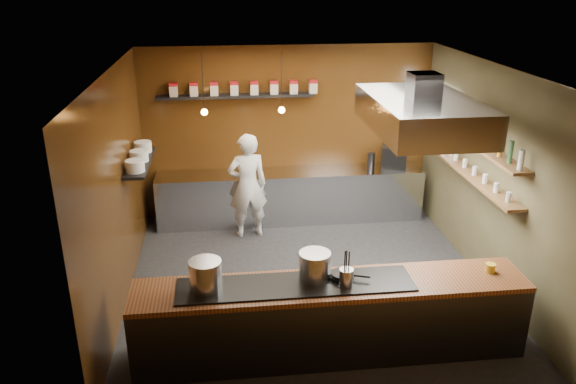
{
  "coord_description": "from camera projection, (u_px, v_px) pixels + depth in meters",
  "views": [
    {
      "loc": [
        -1.11,
        -6.89,
        4.13
      ],
      "look_at": [
        -0.25,
        0.4,
        1.23
      ],
      "focal_mm": 35.0,
      "sensor_mm": 36.0,
      "label": 1
    }
  ],
  "objects": [
    {
      "name": "back_wall",
      "position": [
        288.0,
        133.0,
        9.76
      ],
      "size": [
        5.0,
        0.0,
        5.0
      ],
      "primitive_type": "plane",
      "rotation": [
        1.57,
        0.0,
        0.0
      ],
      "color": "#3C200B",
      "rests_on": "ground"
    },
    {
      "name": "bottles",
      "position": [
        474.0,
        131.0,
        7.78
      ],
      "size": [
        0.06,
        2.66,
        0.24
      ],
      "color": "silver",
      "rests_on": "bottle_shelf_upper"
    },
    {
      "name": "plate_stacks",
      "position": [
        139.0,
        156.0,
        8.07
      ],
      "size": [
        0.26,
        1.16,
        0.16
      ],
      "color": "white",
      "rests_on": "plate_shelf"
    },
    {
      "name": "extractor_hood",
      "position": [
        422.0,
        114.0,
        6.85
      ],
      "size": [
        1.2,
        2.0,
        0.72
      ],
      "color": "#38383D",
      "rests_on": "ceiling"
    },
    {
      "name": "butter_jar",
      "position": [
        490.0,
        268.0,
        6.41
      ],
      "size": [
        0.12,
        0.12,
        0.1
      ],
      "primitive_type": "cylinder",
      "rotation": [
        0.0,
        0.0,
        -0.01
      ],
      "color": "yellow",
      "rests_on": "pass_counter"
    },
    {
      "name": "right_wall",
      "position": [
        490.0,
        176.0,
        7.72
      ],
      "size": [
        0.0,
        5.0,
        5.0
      ],
      "primitive_type": "plane",
      "rotation": [
        1.57,
        0.0,
        -1.57
      ],
      "color": "#454027",
      "rests_on": "ground"
    },
    {
      "name": "espresso_machine",
      "position": [
        394.0,
        157.0,
        9.76
      ],
      "size": [
        0.52,
        0.51,
        0.42
      ],
      "primitive_type": "cube",
      "rotation": [
        0.0,
        0.0,
        -0.31
      ],
      "color": "black",
      "rests_on": "prep_counter"
    },
    {
      "name": "left_wall",
      "position": [
        118.0,
        191.0,
        7.18
      ],
      "size": [
        0.0,
        5.0,
        5.0
      ],
      "primitive_type": "plane",
      "rotation": [
        1.57,
        0.0,
        1.57
      ],
      "color": "#3C200B",
      "rests_on": "ground"
    },
    {
      "name": "pendant_right",
      "position": [
        282.0,
        107.0,
        8.76
      ],
      "size": [
        0.1,
        0.1,
        0.95
      ],
      "color": "black",
      "rests_on": "ceiling"
    },
    {
      "name": "stockpot_large",
      "position": [
        206.0,
        275.0,
        5.97
      ],
      "size": [
        0.42,
        0.42,
        0.34
      ],
      "primitive_type": "cylinder",
      "rotation": [
        0.0,
        0.0,
        -0.22
      ],
      "color": "silver",
      "rests_on": "pass_counter"
    },
    {
      "name": "tin_shelf",
      "position": [
        235.0,
        96.0,
        9.28
      ],
      "size": [
        2.6,
        0.26,
        0.04
      ],
      "primitive_type": "cube",
      "color": "black",
      "rests_on": "back_wall"
    },
    {
      "name": "floor",
      "position": [
        309.0,
        282.0,
        8.0
      ],
      "size": [
        5.0,
        5.0,
        0.0
      ],
      "primitive_type": "plane",
      "color": "black",
      "rests_on": "ground"
    },
    {
      "name": "chef",
      "position": [
        248.0,
        186.0,
        9.11
      ],
      "size": [
        0.7,
        0.51,
        1.76
      ],
      "primitive_type": "imported",
      "rotation": [
        0.0,
        0.0,
        3.3
      ],
      "color": "white",
      "rests_on": "floor"
    },
    {
      "name": "stockpot_small",
      "position": [
        315.0,
        266.0,
        6.17
      ],
      "size": [
        0.41,
        0.41,
        0.33
      ],
      "primitive_type": "cylinder",
      "rotation": [
        0.0,
        0.0,
        0.18
      ],
      "color": "silver",
      "rests_on": "pass_counter"
    },
    {
      "name": "window_pane",
      "position": [
        443.0,
        118.0,
        9.14
      ],
      "size": [
        0.0,
        1.0,
        1.0
      ],
      "primitive_type": "plane",
      "rotation": [
        1.57,
        0.0,
        -1.57
      ],
      "color": "white",
      "rests_on": "right_wall"
    },
    {
      "name": "storage_tins",
      "position": [
        244.0,
        88.0,
        9.25
      ],
      "size": [
        2.43,
        0.13,
        0.22
      ],
      "color": "#BDAE9D",
      "rests_on": "tin_shelf"
    },
    {
      "name": "prep_counter",
      "position": [
        291.0,
        196.0,
        9.84
      ],
      "size": [
        4.6,
        0.65,
        0.9
      ],
      "primitive_type": "cube",
      "color": "silver",
      "rests_on": "floor"
    },
    {
      "name": "pass_counter",
      "position": [
        330.0,
        318.0,
        6.35
      ],
      "size": [
        4.4,
        0.72,
        0.94
      ],
      "color": "#38383D",
      "rests_on": "floor"
    },
    {
      "name": "bottle_shelf_lower",
      "position": [
        469.0,
        173.0,
        8.0
      ],
      "size": [
        0.26,
        2.8,
        0.04
      ],
      "primitive_type": "cube",
      "color": "brown",
      "rests_on": "right_wall"
    },
    {
      "name": "bottle_shelf_upper",
      "position": [
        473.0,
        141.0,
        7.83
      ],
      "size": [
        0.26,
        2.8,
        0.04
      ],
      "primitive_type": "cube",
      "color": "brown",
      "rests_on": "right_wall"
    },
    {
      "name": "ceiling",
      "position": [
        312.0,
        69.0,
        6.9
      ],
      "size": [
        5.0,
        5.0,
        0.0
      ],
      "primitive_type": "plane",
      "rotation": [
        3.14,
        0.0,
        0.0
      ],
      "color": "silver",
      "rests_on": "back_wall"
    },
    {
      "name": "pendant_left",
      "position": [
        204.0,
        109.0,
        8.63
      ],
      "size": [
        0.1,
        0.1,
        0.95
      ],
      "color": "black",
      "rests_on": "ceiling"
    },
    {
      "name": "wine_glasses",
      "position": [
        470.0,
        167.0,
        7.97
      ],
      "size": [
        0.07,
        2.37,
        0.13
      ],
      "color": "silver",
      "rests_on": "bottle_shelf_lower"
    },
    {
      "name": "frying_pan",
      "position": [
        343.0,
        276.0,
        6.24
      ],
      "size": [
        0.43,
        0.28,
        0.07
      ],
      "color": "black",
      "rests_on": "pass_counter"
    },
    {
      "name": "utensil_crock",
      "position": [
        346.0,
        277.0,
        6.07
      ],
      "size": [
        0.2,
        0.2,
        0.2
      ],
      "primitive_type": "cylinder",
      "rotation": [
        0.0,
        0.0,
        -0.31
      ],
      "color": "silver",
      "rests_on": "pass_counter"
    },
    {
      "name": "plate_shelf",
      "position": [
        140.0,
        163.0,
        8.1
      ],
      "size": [
        0.3,
        1.4,
        0.04
      ],
      "primitive_type": "cube",
      "color": "black",
      "rests_on": "left_wall"
    }
  ]
}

